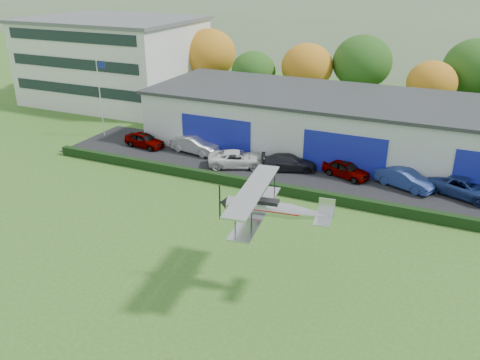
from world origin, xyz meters
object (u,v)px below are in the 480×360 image
at_px(office_block, 115,60).
at_px(car_3, 289,162).
at_px(car_0, 144,140).
at_px(car_5, 405,179).
at_px(flagpole, 100,91).
at_px(car_1, 195,145).
at_px(car_2, 237,159).
at_px(biplane, 270,207).
at_px(car_4, 346,169).
at_px(car_6, 465,187).
at_px(hangar, 360,126).

distance_m(office_block, car_3, 32.07).
bearing_deg(car_0, office_block, 51.61).
bearing_deg(car_5, car_0, 112.84).
height_order(flagpole, car_0, flagpole).
bearing_deg(car_5, car_1, 111.34).
bearing_deg(car_2, office_block, 34.22).
bearing_deg(biplane, car_5, 66.45).
height_order(car_1, car_2, car_1).
bearing_deg(flagpole, car_4, -1.03).
distance_m(flagpole, car_1, 11.63).
xyz_separation_m(car_3, car_4, (4.86, 0.49, 0.00)).
height_order(car_1, car_4, car_1).
height_order(office_block, biplane, office_block).
distance_m(car_0, car_1, 5.33).
relative_size(office_block, car_6, 3.83).
relative_size(hangar, car_3, 8.48).
bearing_deg(car_3, hangar, -53.42).
distance_m(car_3, car_6, 14.04).
bearing_deg(car_0, car_3, -82.18).
bearing_deg(hangar, car_5, -52.33).
bearing_deg(office_block, car_4, -21.95).
height_order(flagpole, car_6, flagpole).
height_order(car_2, car_5, car_5).
distance_m(car_4, biplane, 17.85).
xyz_separation_m(hangar, car_6, (9.56, -6.51, -1.86)).
height_order(car_2, car_4, car_2).
xyz_separation_m(hangar, office_block, (-33.00, 7.02, 2.56)).
bearing_deg(hangar, car_2, -137.84).
bearing_deg(car_5, office_block, 92.20).
xyz_separation_m(office_block, car_1, (19.04, -13.50, -4.37)).
distance_m(hangar, car_4, 6.72).
relative_size(car_0, biplane, 0.60).
xyz_separation_m(car_2, car_6, (18.43, 1.52, 0.03)).
height_order(car_5, car_6, car_5).
xyz_separation_m(car_0, car_1, (5.29, 0.58, 0.09)).
bearing_deg(biplane, car_4, 82.02).
distance_m(hangar, car_3, 8.46).
bearing_deg(biplane, hangar, 83.14).
distance_m(car_2, car_6, 18.49).
relative_size(car_5, biplane, 0.67).
distance_m(hangar, car_6, 11.72).
xyz_separation_m(office_block, flagpole, (8.12, -13.00, -0.43)).
xyz_separation_m(car_3, car_6, (14.03, 0.41, 0.05)).
height_order(hangar, car_1, hangar).
xyz_separation_m(car_0, car_2, (10.39, -0.97, 0.01)).
relative_size(car_3, car_4, 1.17).
distance_m(office_block, car_0, 20.18).
bearing_deg(office_block, car_6, -17.64).
height_order(car_2, car_6, car_6).
bearing_deg(car_5, hangar, 59.63).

